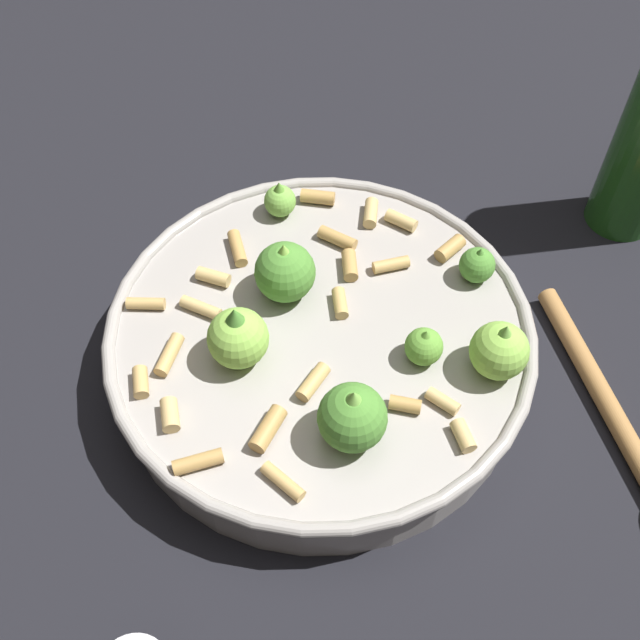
% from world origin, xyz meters
% --- Properties ---
extents(ground_plane, '(2.40, 2.40, 0.00)m').
position_xyz_m(ground_plane, '(0.00, 0.00, 0.00)').
color(ground_plane, black).
extents(cooking_pan, '(0.33, 0.33, 0.11)m').
position_xyz_m(cooking_pan, '(0.00, 0.00, 0.03)').
color(cooking_pan, '#9E9993').
rests_on(cooking_pan, ground).
extents(wooden_spoon, '(0.17, 0.21, 0.02)m').
position_xyz_m(wooden_spoon, '(-0.09, 0.22, 0.01)').
color(wooden_spoon, '#9E703D').
rests_on(wooden_spoon, ground).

